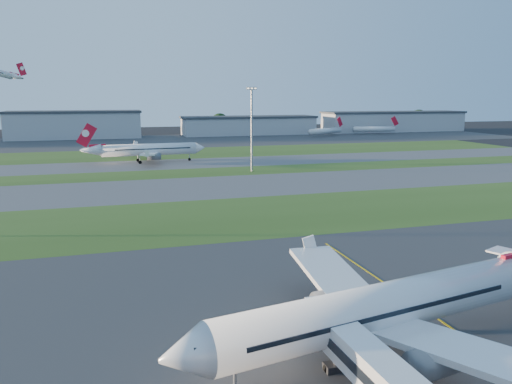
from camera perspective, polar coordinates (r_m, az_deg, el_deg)
name	(u,v)px	position (r m, az deg, el deg)	size (l,w,h in m)	color
ground	(405,332)	(53.49, 16.61, -15.13)	(700.00, 700.00, 0.00)	black
apron_near	(405,332)	(53.49, 16.61, -15.13)	(300.00, 70.00, 0.01)	#333335
grass_strip_a	(256,215)	(98.57, 0.05, -2.63)	(300.00, 34.00, 0.01)	#2F4D19
taxiway_a	(221,186)	(129.89, -4.07, 0.64)	(300.00, 32.00, 0.01)	#515154
grass_strip_b	(203,173)	(154.09, -6.07, 2.23)	(300.00, 18.00, 0.01)	#2F4D19
taxiway_b	(192,163)	(175.56, -7.37, 3.26)	(300.00, 26.00, 0.01)	#515154
grass_strip_c	(179,153)	(207.99, -8.82, 4.40)	(300.00, 40.00, 0.01)	#2F4D19
apron_far	(163,141)	(267.30, -10.56, 5.76)	(400.00, 80.00, 0.01)	#333335
yellow_line	(447,326)	(56.19, 21.03, -14.11)	(0.25, 60.00, 0.02)	gold
airliner_parked	(389,307)	(47.01, 14.92, -12.62)	(41.69, 35.06, 13.11)	white
airliner_taxiing	(148,150)	(180.30, -12.20, 4.73)	(40.69, 34.46, 12.69)	white
mini_jet_near	(325,131)	(295.57, 7.94, 6.95)	(26.71, 13.76, 9.48)	white
mini_jet_far	(374,129)	(318.02, 13.37, 7.04)	(28.44, 7.81, 9.48)	white
light_mast_centre	(252,124)	(154.02, -0.50, 7.82)	(3.20, 0.70, 25.80)	gray
hangar_west	(75,125)	(295.86, -20.00, 7.26)	(71.40, 23.00, 15.20)	#97999E
hangar_east	(249,125)	(306.63, -0.83, 7.64)	(81.60, 23.00, 11.20)	#97999E
hangar_far_east	(393,121)	(347.01, 15.44, 7.79)	(96.90, 23.00, 13.20)	#97999E
tree_mid_west	(121,126)	(306.48, -15.16, 7.30)	(9.90, 9.90, 10.80)	black
tree_mid_east	(220,123)	(316.54, -4.16, 7.92)	(11.55, 11.55, 12.60)	black
tree_east	(331,122)	(338.65, 8.53, 7.91)	(10.45, 10.45, 11.40)	black
tree_far_east	(419,118)	(376.71, 18.08, 7.99)	(12.65, 12.65, 13.80)	black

